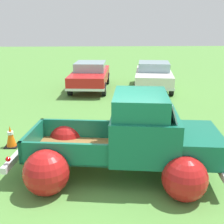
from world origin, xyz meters
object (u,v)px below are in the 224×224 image
object	(u,v)px
show_car_0	(90,75)
show_car_1	(154,74)
vintage_pickup_truck	(132,143)
lane_cone_0	(11,136)

from	to	relation	value
show_car_0	show_car_1	size ratio (longest dim) A/B	1.03
show_car_0	vintage_pickup_truck	bearing A→B (deg)	12.79
show_car_0	lane_cone_0	distance (m)	7.71
show_car_1	lane_cone_0	xyz separation A→B (m)	(-5.47, -7.26, -0.47)
vintage_pickup_truck	show_car_0	size ratio (longest dim) A/B	1.04
vintage_pickup_truck	show_car_0	distance (m)	9.10
vintage_pickup_truck	lane_cone_0	distance (m)	3.66
vintage_pickup_truck	show_car_1	distance (m)	9.14
show_car_1	lane_cone_0	world-z (taller)	show_car_1
vintage_pickup_truck	show_car_1	world-z (taller)	vintage_pickup_truck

